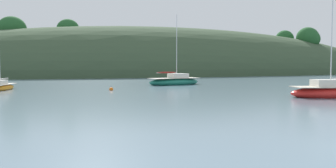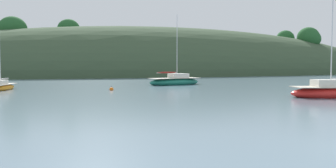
% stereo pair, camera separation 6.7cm
% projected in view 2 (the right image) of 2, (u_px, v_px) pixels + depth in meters
% --- Properties ---
extents(far_shoreline_hill, '(150.00, 36.00, 27.06)m').
position_uv_depth(far_shoreline_hill, '(173.00, 75.00, 94.44)').
color(far_shoreline_hill, '#384C33').
rests_on(far_shoreline_hill, ground).
extents(sailboat_teal_outer, '(3.38, 5.67, 7.80)m').
position_uv_depth(sailboat_teal_outer, '(1.00, 87.00, 38.56)').
color(sailboat_teal_outer, orange).
rests_on(sailboat_teal_outer, ground).
extents(sailboat_yellow_far, '(8.36, 4.24, 10.09)m').
position_uv_depth(sailboat_yellow_far, '(175.00, 81.00, 48.70)').
color(sailboat_yellow_far, '#196B56').
rests_on(sailboat_yellow_far, ground).
extents(sailboat_black_sloop, '(8.16, 4.93, 9.98)m').
position_uv_depth(sailboat_black_sloop, '(334.00, 92.00, 29.94)').
color(sailboat_black_sloop, red).
rests_on(sailboat_black_sloop, ground).
extents(mooring_buoy_channel, '(0.44, 0.44, 0.54)m').
position_uv_depth(mooring_buoy_channel, '(111.00, 89.00, 38.04)').
color(mooring_buoy_channel, orange).
rests_on(mooring_buoy_channel, ground).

